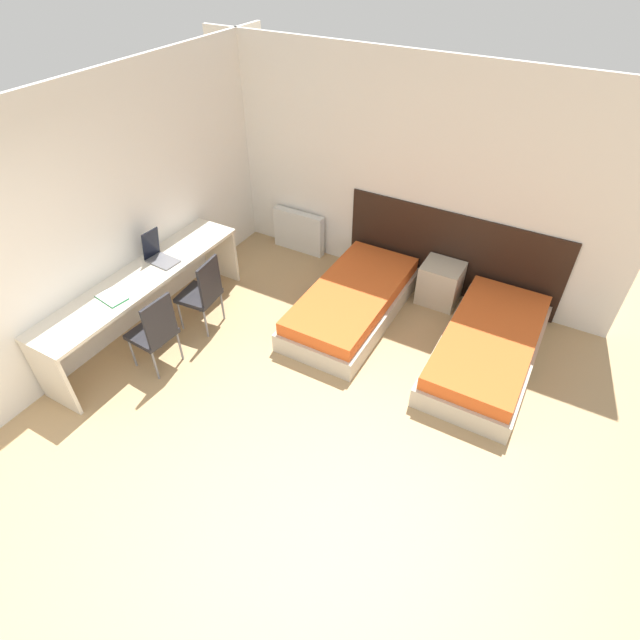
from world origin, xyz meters
name	(u,v)px	position (x,y,z in m)	size (l,w,h in m)	color
ground_plane	(176,539)	(0.00, 0.00, 0.00)	(20.00, 20.00, 0.00)	tan
wall_back	(400,176)	(0.00, 4.22, 1.35)	(5.37, 0.05, 2.70)	white
wall_left	(128,207)	(-2.21, 2.10, 1.35)	(0.05, 5.20, 2.70)	white
headboard_panel	(451,254)	(0.77, 4.18, 0.54)	(2.66, 0.03, 1.08)	black
bed_near_window	(352,302)	(-0.03, 3.15, 0.19)	(0.96, 2.00, 0.39)	beige
bed_near_door	(487,348)	(1.57, 3.15, 0.19)	(0.96, 2.00, 0.39)	beige
nightstand	(440,283)	(0.77, 3.94, 0.26)	(0.47, 0.43, 0.51)	beige
radiator	(299,231)	(-1.35, 4.10, 0.29)	(0.75, 0.12, 0.58)	silver
desk	(144,287)	(-1.90, 1.78, 0.62)	(0.57, 2.59, 0.77)	beige
chair_near_laptop	(203,291)	(-1.41, 2.16, 0.49)	(0.44, 0.44, 0.91)	#232328
chair_near_notebook	(155,330)	(-1.41, 1.40, 0.49)	(0.43, 0.43, 0.91)	#232328
laptop	(159,255)	(-1.93, 2.11, 0.84)	(0.36, 0.25, 0.35)	slate
open_notebook	(112,297)	(-1.87, 1.35, 0.77)	(0.34, 0.25, 0.02)	#236B3D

